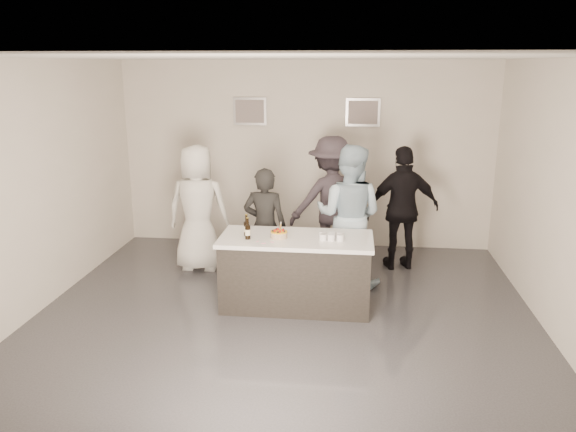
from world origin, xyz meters
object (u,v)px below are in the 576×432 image
Objects in this scene: person_main_blue at (349,216)px; person_guest_left at (198,208)px; cake at (279,235)px; beer_bottle_b at (248,229)px; person_guest_right at (403,208)px; person_guest_back at (331,201)px; bar_counter at (296,272)px; beer_bottle_a at (246,225)px; person_main_black at (265,227)px.

person_main_blue reaches higher than person_guest_left.
person_guest_left is at bearing 137.89° from cake.
cake is at bearing 13.92° from beer_bottle_b.
person_main_blue is at bearing 28.49° from person_guest_right.
cake is 0.39m from beer_bottle_b.
person_guest_back is at bearing -19.64° from person_guest_right.
person_guest_left is 0.96× the size of person_guest_back.
bar_counter is 0.84m from beer_bottle_a.
beer_bottle_b reaches higher than cake.
person_guest_left is 1.02× the size of person_guest_right.
beer_bottle_b is 0.13× the size of person_guest_back.
person_guest_left is at bearing 143.13° from bar_counter.
cake is 0.79× the size of beer_bottle_a.
person_main_black is at bearing 157.26° from person_guest_left.
cake is 0.11× the size of person_guest_back.
bar_counter is at bearing 14.13° from beer_bottle_b.
bar_counter is 7.15× the size of beer_bottle_a.
person_guest_right is (2.02, 1.55, -0.12)m from beer_bottle_a.
beer_bottle_b is 0.16× the size of person_main_black.
person_guest_back is at bearing -128.65° from person_main_black.
beer_bottle_b is at bearing 43.65° from person_guest_back.
person_main_black reaches higher than bar_counter.
beer_bottle_b is 2.03m from person_guest_back.
person_guest_left is at bearing 126.80° from beer_bottle_b.
beer_bottle_b is at bearing 55.04° from person_main_blue.
beer_bottle_a is 2.54m from person_guest_right.
person_guest_back reaches higher than beer_bottle_b.
person_main_blue is at bearing 39.74° from beer_bottle_b.
person_main_blue is (1.20, 1.00, -0.07)m from beer_bottle_b.
person_guest_left is at bearing 7.32° from person_main_blue.
person_guest_left is (-1.05, 0.44, 0.11)m from person_main_black.
beer_bottle_a is 0.15m from beer_bottle_b.
beer_bottle_a is 0.13× the size of person_guest_back.
beer_bottle_a is (-0.41, 0.05, 0.09)m from cake.
cake is 1.23m from person_main_blue.
cake is at bearing 114.16° from person_main_black.
beer_bottle_a is (-0.61, -0.00, 0.58)m from bar_counter.
person_main_blue is (0.83, 0.90, 0.02)m from cake.
person_guest_back is (-1.05, 0.12, 0.06)m from person_guest_right.
person_main_blue reaches higher than bar_counter.
beer_bottle_b is 1.63m from person_guest_left.
person_guest_right is (1.61, 1.60, -0.03)m from cake.
beer_bottle_a is 1.93m from person_guest_back.
person_main_black is 0.88× the size of person_guest_left.
person_main_blue is 2.19m from person_guest_left.
person_main_blue is 1.04m from person_guest_right.
person_guest_left is (-1.34, 1.21, -0.02)m from cake.
cake reaches higher than bar_counter.
person_guest_back reaches higher than cake.
person_guest_right is 0.94× the size of person_guest_back.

